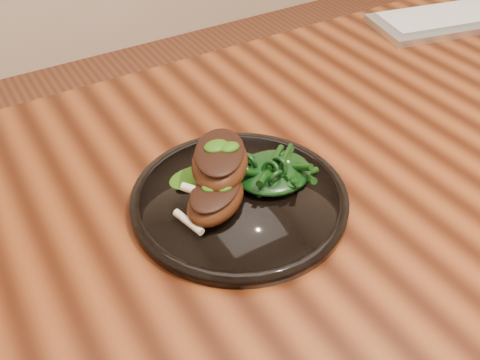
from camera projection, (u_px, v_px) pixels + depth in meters
name	position (u px, v px, depth m)	size (l,w,h in m)	color
desk	(392.00, 170.00, 0.91)	(1.60, 0.80, 0.75)	black
plate	(239.00, 199.00, 0.72)	(0.29, 0.29, 0.02)	black
lamb_chop_front	(215.00, 198.00, 0.67)	(0.12, 0.11, 0.04)	#451F0D
lamb_chop_back	(220.00, 161.00, 0.70)	(0.13, 0.14, 0.05)	#451F0D
herb_smear	(194.00, 177.00, 0.74)	(0.07, 0.05, 0.00)	#174207
greens_heap	(273.00, 168.00, 0.73)	(0.11, 0.10, 0.04)	black
keyboard	(476.00, 15.00, 1.18)	(0.50, 0.25, 0.02)	silver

